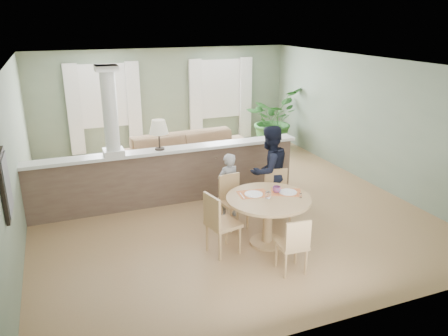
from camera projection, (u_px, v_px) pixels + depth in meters
name	position (u px, v px, depth m)	size (l,w,h in m)	color
ground	(216.00, 200.00, 8.76)	(8.00, 8.00, 0.00)	tan
room_shell	(203.00, 105.00, 8.70)	(7.02, 8.02, 2.71)	gray
pony_wall	(164.00, 169.00, 8.36)	(5.32, 0.38, 2.70)	brown
sofa	(189.00, 156.00, 9.99)	(3.16, 1.23, 0.92)	#9A8154
houseplant	(272.00, 119.00, 11.91)	(1.48, 1.29, 1.65)	#2B6026
dining_table	(268.00, 207.00, 6.88)	(1.33, 1.33, 0.91)	tan
chair_far_boy	(232.00, 198.00, 7.54)	(0.47, 0.47, 0.92)	tan
chair_far_man	(277.00, 194.00, 7.69)	(0.50, 0.50, 0.94)	tan
chair_near	(294.00, 243.00, 6.11)	(0.41, 0.41, 0.86)	tan
chair_side	(219.00, 221.00, 6.60)	(0.54, 0.54, 0.99)	tan
child_person	(228.00, 186.00, 7.82)	(0.44, 0.29, 1.21)	#929397
man_person	(269.00, 171.00, 7.90)	(0.81, 0.63, 1.67)	black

